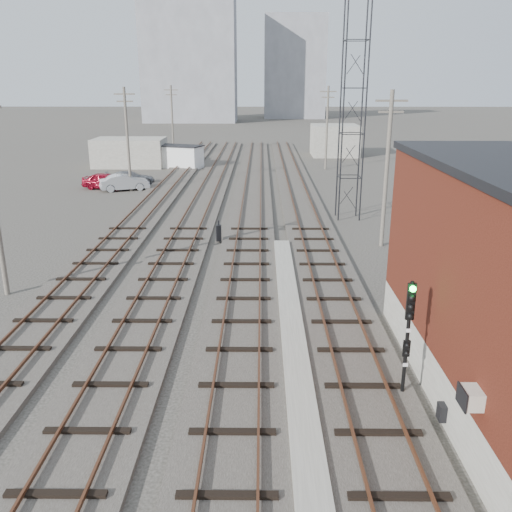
{
  "coord_description": "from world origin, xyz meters",
  "views": [
    {
      "loc": [
        -0.72,
        -3.25,
        9.4
      ],
      "look_at": [
        -0.95,
        19.08,
        2.2
      ],
      "focal_mm": 38.0,
      "sensor_mm": 36.0,
      "label": 1
    }
  ],
  "objects_px": {
    "switch_stand": "(219,233)",
    "site_trailer": "(176,156)",
    "car_red": "(106,181)",
    "car_grey": "(130,178)",
    "car_silver": "(125,182)",
    "signal_mast": "(408,332)"
  },
  "relations": [
    {
      "from": "signal_mast",
      "to": "car_grey",
      "type": "height_order",
      "value": "signal_mast"
    },
    {
      "from": "signal_mast",
      "to": "site_trailer",
      "type": "relative_size",
      "value": 0.58
    },
    {
      "from": "switch_stand",
      "to": "car_silver",
      "type": "height_order",
      "value": "car_silver"
    },
    {
      "from": "switch_stand",
      "to": "car_silver",
      "type": "distance_m",
      "value": 19.36
    },
    {
      "from": "switch_stand",
      "to": "signal_mast",
      "type": "bearing_deg",
      "value": -66.36
    },
    {
      "from": "switch_stand",
      "to": "car_grey",
      "type": "distance_m",
      "value": 21.8
    },
    {
      "from": "car_red",
      "to": "car_grey",
      "type": "bearing_deg",
      "value": -27.34
    },
    {
      "from": "car_red",
      "to": "car_grey",
      "type": "height_order",
      "value": "car_red"
    },
    {
      "from": "site_trailer",
      "to": "signal_mast",
      "type": "bearing_deg",
      "value": -53.37
    },
    {
      "from": "site_trailer",
      "to": "car_silver",
      "type": "bearing_deg",
      "value": -80.83
    },
    {
      "from": "car_red",
      "to": "car_grey",
      "type": "distance_m",
      "value": 2.72
    },
    {
      "from": "switch_stand",
      "to": "car_red",
      "type": "relative_size",
      "value": 0.3
    },
    {
      "from": "car_grey",
      "to": "signal_mast",
      "type": "bearing_deg",
      "value": -175.72
    },
    {
      "from": "switch_stand",
      "to": "car_grey",
      "type": "xyz_separation_m",
      "value": [
        -9.9,
        19.42,
        0.04
      ]
    },
    {
      "from": "switch_stand",
      "to": "site_trailer",
      "type": "height_order",
      "value": "site_trailer"
    },
    {
      "from": "car_red",
      "to": "switch_stand",
      "type": "bearing_deg",
      "value": -133.63
    },
    {
      "from": "site_trailer",
      "to": "car_grey",
      "type": "height_order",
      "value": "site_trailer"
    },
    {
      "from": "signal_mast",
      "to": "car_grey",
      "type": "relative_size",
      "value": 0.85
    },
    {
      "from": "site_trailer",
      "to": "car_red",
      "type": "distance_m",
      "value": 13.88
    },
    {
      "from": "site_trailer",
      "to": "car_grey",
      "type": "relative_size",
      "value": 1.45
    },
    {
      "from": "switch_stand",
      "to": "car_silver",
      "type": "bearing_deg",
      "value": 121.69
    },
    {
      "from": "site_trailer",
      "to": "car_silver",
      "type": "height_order",
      "value": "site_trailer"
    }
  ]
}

